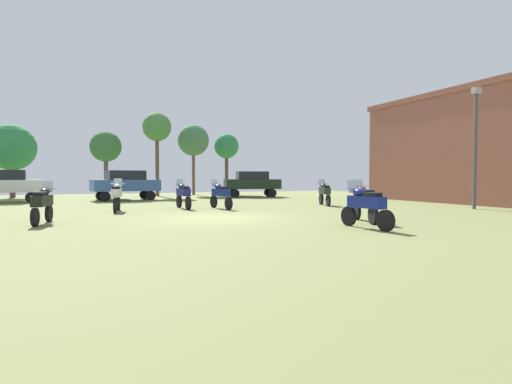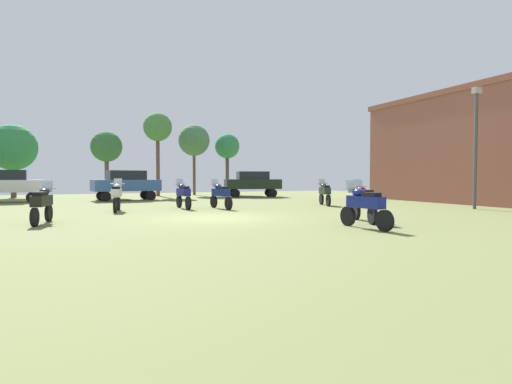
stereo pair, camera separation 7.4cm
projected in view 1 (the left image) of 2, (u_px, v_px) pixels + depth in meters
The scene contains 17 objects.
ground_plane at pixel (218, 218), 15.84m from camera, with size 44.00×52.00×0.02m.
motorcycle_1 at pixel (183, 194), 20.49m from camera, with size 0.62×2.13×1.48m.
motorcycle_2 at pixel (364, 201), 14.42m from camera, with size 0.86×2.19×1.48m.
motorcycle_3 at pixel (324, 192), 22.81m from camera, with size 0.82×2.03×1.47m.
motorcycle_4 at pixel (117, 195), 18.77m from camera, with size 0.68×2.11×1.51m.
motorcycle_5 at pixel (366, 205), 12.59m from camera, with size 0.62×2.22×1.46m.
motorcycle_6 at pixel (42, 203), 13.79m from camera, with size 0.72×2.11×1.44m.
motorcycle_7 at pixel (221, 194), 20.43m from camera, with size 0.67×2.27×1.46m.
car_1 at pixel (126, 183), 27.68m from camera, with size 4.52×2.41×2.00m.
car_3 at pixel (4, 184), 25.28m from camera, with size 4.41×2.08×2.00m.
car_4 at pixel (252, 182), 32.48m from camera, with size 4.57×2.59×2.00m.
tree_1 at pixel (12, 148), 31.19m from camera, with size 3.49×3.49×5.56m.
tree_2 at pixel (227, 147), 37.84m from camera, with size 2.25×2.25×5.52m.
tree_5 at pixel (193, 141), 36.07m from camera, with size 2.72×2.72×6.14m.
tree_6 at pixel (106, 147), 32.39m from camera, with size 2.40×2.40×5.16m.
tree_7 at pixel (157, 128), 33.89m from camera, with size 2.33×2.33×6.84m.
lamp_post at pixel (475, 141), 20.20m from camera, with size 0.44×0.24×5.92m.
Camera 1 is at (-4.85, -15.10, 1.59)m, focal length 29.04 mm.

